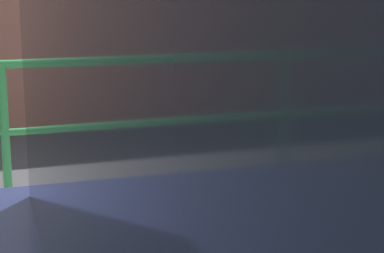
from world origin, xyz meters
The scene contains 4 objects.
parking_meter centered at (-0.15, 0.25, 1.26)m, with size 0.16×0.17×1.56m.
pedestrian_at_meter centered at (-0.66, 0.44, 1.12)m, with size 0.70×0.45×1.71m.
background_railing centered at (0.00, 2.30, 0.91)m, with size 24.06×0.06×1.08m.
backdrop_wall centered at (0.00, 5.96, 1.33)m, with size 32.00×0.50×2.66m, color brown.
Camera 1 is at (-1.06, -2.20, 1.63)m, focal length 59.64 mm.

